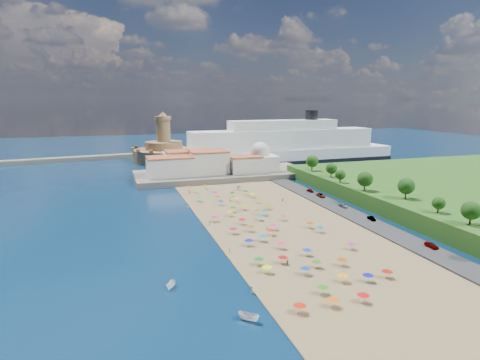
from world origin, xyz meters
name	(u,v)px	position (x,y,z in m)	size (l,w,h in m)	color
ground	(251,217)	(0.00, 0.00, 0.00)	(700.00, 700.00, 0.00)	#071938
terrace	(223,174)	(10.00, 73.00, 1.50)	(90.00, 36.00, 3.00)	#59544C
jetty	(171,166)	(-12.00, 108.00, 1.20)	(18.00, 70.00, 2.40)	#59544C
breakwater	(2,163)	(-110.00, 153.00, 1.30)	(200.00, 7.00, 2.60)	#59544C
waterfront_buildings	(198,163)	(-3.05, 73.64, 7.88)	(57.00, 29.00, 11.00)	silver
domed_building	(260,159)	(30.00, 71.00, 8.97)	(16.00, 16.00, 15.00)	silver
fortress	(164,151)	(-12.00, 138.00, 6.68)	(40.00, 40.00, 32.40)	#927149
cruise_ship	(283,147)	(59.81, 108.65, 9.84)	(152.52, 26.27, 33.22)	black
beach_parasols	(259,220)	(-1.01, -10.95, 2.15)	(31.34, 113.81, 2.20)	gray
beachgoers	(243,212)	(-2.12, 2.60, 1.12)	(38.47, 93.98, 1.89)	tan
moored_boats	(215,303)	(-27.26, -56.09, 0.79)	(15.32, 21.56, 1.67)	white
parked_cars	(347,207)	(36.00, -3.22, 1.36)	(2.70, 73.88, 1.43)	gray
hillside_trees	(373,181)	(47.79, -1.86, 10.16)	(13.17, 108.77, 7.63)	#382314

